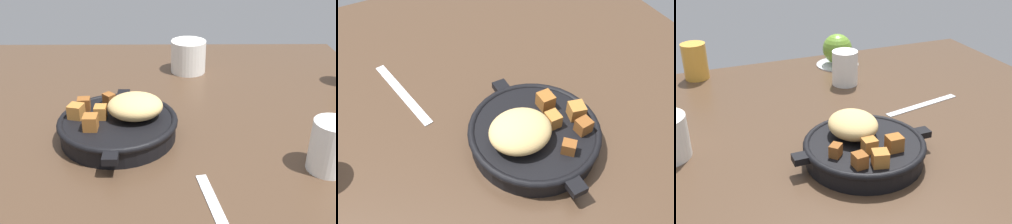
{
  "view_description": "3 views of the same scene",
  "coord_description": "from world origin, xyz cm",
  "views": [
    {
      "loc": [
        60.35,
        3.07,
        37.18
      ],
      "look_at": [
        -3.43,
        3.63,
        4.2
      ],
      "focal_mm": 43.29,
      "sensor_mm": 36.0,
      "label": 1
    },
    {
      "loc": [
        -33.39,
        16.44,
        48.39
      ],
      "look_at": [
        0.99,
        -1.68,
        6.48
      ],
      "focal_mm": 40.01,
      "sensor_mm": 36.0,
      "label": 2
    },
    {
      "loc": [
        -29.09,
        -62.39,
        40.42
      ],
      "look_at": [
        -2.83,
        1.9,
        6.31
      ],
      "focal_mm": 45.91,
      "sensor_mm": 36.0,
      "label": 3
    }
  ],
  "objects": [
    {
      "name": "red_apple",
      "position": [
        11.53,
        41.82,
        4.6
      ],
      "size": [
        8.0,
        8.0,
        8.0
      ],
      "primitive_type": "sphere",
      "color": "olive",
      "rests_on": "saucer_plate"
    },
    {
      "name": "cast_iron_skillet",
      "position": [
        -2.09,
        -4.84,
        2.77
      ],
      "size": [
        25.35,
        21.08,
        7.8
      ],
      "color": "black",
      "rests_on": "ground_plane"
    },
    {
      "name": "ground_plane",
      "position": [
        0.0,
        0.0,
        -1.2
      ],
      "size": [
        110.27,
        102.48,
        2.4
      ],
      "primitive_type": "cube",
      "color": "#473323"
    },
    {
      "name": "juice_glass_amber",
      "position": [
        -25.08,
        46.01,
        4.55
      ],
      "size": [
        6.02,
        6.02,
        9.09
      ],
      "primitive_type": "cylinder",
      "color": "gold",
      "rests_on": "ground_plane"
    },
    {
      "name": "white_creamer_pitcher",
      "position": [
        8.21,
        28.33,
        4.19
      ],
      "size": [
        6.21,
        6.21,
        8.38
      ],
      "primitive_type": "cylinder",
      "color": "white",
      "rests_on": "ground_plane"
    },
    {
      "name": "butter_knife",
      "position": [
        19.28,
        10.31,
        0.18
      ],
      "size": [
        19.14,
        5.14,
        0.36
      ],
      "primitive_type": "cube",
      "rotation": [
        0.0,
        0.0,
        0.19
      ],
      "color": "silver",
      "rests_on": "ground_plane"
    },
    {
      "name": "saucer_plate",
      "position": [
        11.53,
        41.82,
        0.3
      ],
      "size": [
        11.55,
        11.55,
        0.6
      ],
      "primitive_type": "cylinder",
      "color": "#B7BABF",
      "rests_on": "ground_plane"
    }
  ]
}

